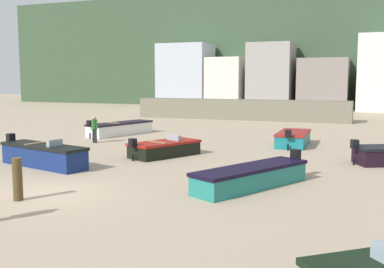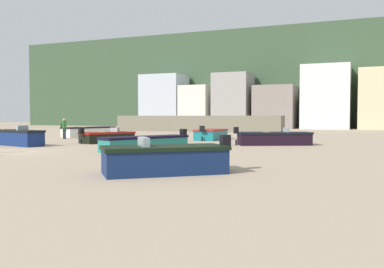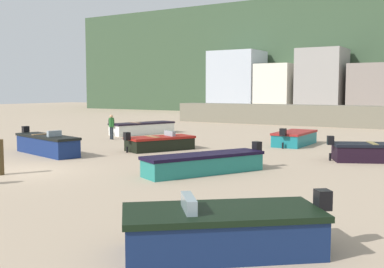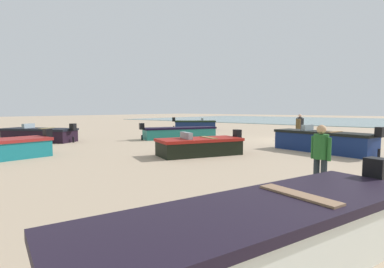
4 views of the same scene
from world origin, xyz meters
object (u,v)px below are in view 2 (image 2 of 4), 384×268
boat_navy_0 (165,159)px  boat_teal_5 (145,143)px  boat_white_6 (89,132)px  boat_navy_1 (15,137)px  boat_teal_2 (211,134)px  boat_black_4 (274,138)px  boat_black_3 (107,137)px  beach_walker_foreground (64,127)px

boat_navy_0 → boat_teal_5: size_ratio=0.81×
boat_white_6 → boat_navy_1: bearing=-59.7°
boat_teal_2 → boat_black_4: size_ratio=0.86×
boat_navy_0 → boat_teal_2: bearing=-24.5°
boat_black_3 → beach_walker_foreground: 6.55m
boat_black_3 → beach_walker_foreground: bearing=179.5°
boat_navy_1 → boat_black_4: boat_navy_1 is taller
boat_navy_0 → boat_teal_5: 8.84m
boat_teal_5 → boat_navy_1: bearing=23.4°
boat_teal_2 → beach_walker_foreground: size_ratio=2.50×
boat_black_3 → beach_walker_foreground: (-5.87, 2.86, 0.57)m
boat_black_3 → boat_black_4: (10.96, 1.93, 0.04)m
boat_teal_5 → beach_walker_foreground: bearing=-7.2°
boat_navy_0 → boat_white_6: (-16.75, 19.28, -0.01)m
boat_white_6 → beach_walker_foreground: beach_walker_foreground is taller
boat_navy_1 → boat_teal_5: boat_navy_1 is taller
boat_navy_1 → boat_teal_2: boat_navy_1 is taller
boat_navy_0 → boat_teal_2: (-4.92, 18.38, -0.04)m
boat_navy_0 → boat_teal_5: bearing=-7.3°
boat_navy_1 → boat_teal_2: (9.18, 10.32, -0.09)m
beach_walker_foreground → boat_teal_5: bearing=-14.1°
boat_navy_1 → beach_walker_foreground: bearing=-149.0°
boat_navy_1 → boat_teal_5: bearing=101.4°
boat_black_3 → boat_navy_1: bearing=-106.0°
boat_navy_1 → boat_teal_2: 13.81m
boat_black_4 → boat_teal_5: size_ratio=0.95×
boat_navy_1 → boat_black_4: bearing=127.9°
boat_black_4 → boat_teal_2: bearing=-151.2°
boat_navy_0 → boat_black_4: boat_navy_0 is taller
boat_navy_0 → boat_black_3: size_ratio=1.03×
boat_black_3 → boat_teal_5: boat_teal_5 is taller
beach_walker_foreground → boat_black_4: bearing=16.8°
boat_teal_5 → boat_white_6: size_ratio=0.94×
boat_teal_2 → beach_walker_foreground: bearing=-165.1°
boat_black_4 → boat_teal_5: 8.69m
boat_navy_0 → beach_walker_foreground: size_ratio=2.50×
boat_teal_2 → beach_walker_foreground: 11.68m
boat_black_4 → boat_navy_0: bearing=-27.7°
boat_white_6 → beach_walker_foreground: (0.59, -4.04, 0.52)m
boat_teal_5 → beach_walker_foreground: beach_walker_foreground is taller
boat_teal_2 → boat_navy_1: bearing=-132.4°
boat_black_4 → beach_walker_foreground: bearing=-118.2°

